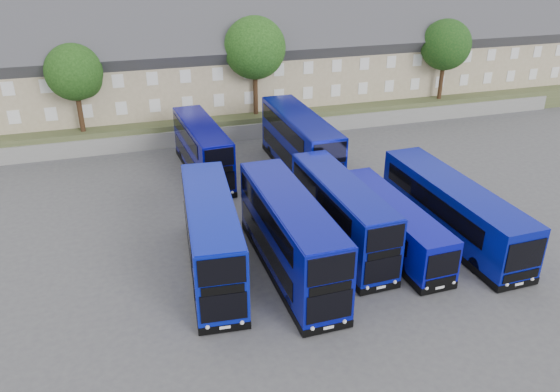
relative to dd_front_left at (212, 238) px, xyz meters
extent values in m
plane|color=#47474C|center=(6.69, -2.59, -2.23)|extent=(120.00, 120.00, 0.00)
cube|color=slate|center=(6.69, 21.41, -1.48)|extent=(70.00, 0.40, 1.50)
cube|color=#444F2C|center=(6.69, 31.41, -1.23)|extent=(80.00, 20.00, 2.00)
cube|color=tan|center=(-11.31, 27.41, 2.77)|extent=(6.00, 8.00, 6.00)
cube|color=#3E3E44|center=(-11.31, 27.41, 5.77)|extent=(6.00, 10.40, 10.40)
cube|color=brown|center=(-9.81, 27.41, 9.61)|extent=(0.60, 0.90, 1.40)
cube|color=tan|center=(-5.31, 27.41, 2.77)|extent=(6.00, 8.00, 6.00)
cube|color=#3E3E44|center=(-5.31, 27.41, 5.77)|extent=(6.00, 10.40, 10.40)
cube|color=brown|center=(-3.81, 27.41, 9.61)|extent=(0.60, 0.90, 1.40)
cube|color=tan|center=(0.69, 27.41, 2.77)|extent=(6.00, 8.00, 6.00)
cube|color=#3E3E44|center=(0.69, 27.41, 5.77)|extent=(6.00, 10.40, 10.40)
cube|color=brown|center=(2.19, 27.41, 9.61)|extent=(0.60, 0.90, 1.40)
cube|color=tan|center=(6.69, 27.41, 2.77)|extent=(6.00, 8.00, 6.00)
cube|color=#3E3E44|center=(6.69, 27.41, 5.77)|extent=(6.00, 10.40, 10.40)
cube|color=brown|center=(8.19, 27.41, 9.61)|extent=(0.60, 0.90, 1.40)
cube|color=tan|center=(12.69, 27.41, 2.77)|extent=(6.00, 8.00, 6.00)
cube|color=#3E3E44|center=(12.69, 27.41, 5.77)|extent=(6.00, 10.40, 10.40)
cube|color=brown|center=(14.19, 27.41, 9.61)|extent=(0.60, 0.90, 1.40)
cube|color=tan|center=(18.69, 27.41, 2.77)|extent=(6.00, 8.00, 6.00)
cube|color=#3E3E44|center=(18.69, 27.41, 5.77)|extent=(6.00, 10.40, 10.40)
cube|color=tan|center=(24.69, 27.41, 2.77)|extent=(6.00, 8.00, 6.00)
cube|color=#3E3E44|center=(24.69, 27.41, 5.77)|extent=(6.00, 10.40, 10.40)
cube|color=tan|center=(30.69, 27.41, 2.77)|extent=(6.00, 8.00, 6.00)
cube|color=#3E3E44|center=(30.69, 27.41, 5.77)|extent=(6.00, 10.40, 10.40)
cube|color=tan|center=(36.69, 27.41, 2.77)|extent=(6.00, 8.00, 6.00)
cube|color=#3E3E44|center=(36.69, 27.41, 5.77)|extent=(6.00, 10.40, 10.40)
cube|color=tan|center=(42.69, 27.41, 2.77)|extent=(6.00, 8.00, 6.00)
cube|color=#3E3E44|center=(42.69, 27.41, 5.77)|extent=(6.00, 10.40, 10.40)
cube|color=#0917A6|center=(0.00, 0.02, 0.21)|extent=(3.59, 11.54, 4.19)
cube|color=black|center=(0.00, 0.02, -1.93)|extent=(3.64, 11.59, 0.45)
cube|color=black|center=(-0.51, -5.66, -0.63)|extent=(2.28, 0.27, 1.55)
cube|color=black|center=(-0.51, -5.66, 1.43)|extent=(2.28, 0.27, 1.45)
cylinder|color=black|center=(-1.44, -3.34, -1.73)|extent=(0.39, 1.02, 1.00)
cube|color=#070D8D|center=(4.26, -1.28, 0.29)|extent=(2.86, 11.76, 4.34)
cube|color=black|center=(4.26, -1.28, -1.93)|extent=(2.90, 11.80, 0.45)
cube|color=black|center=(4.36, -7.17, -0.58)|extent=(2.36, 0.10, 1.60)
cube|color=black|center=(4.36, -7.17, 1.55)|extent=(2.36, 0.10, 1.49)
cylinder|color=black|center=(3.14, -4.96, -1.73)|extent=(0.32, 1.00, 1.00)
cube|color=#070F8F|center=(8.18, 0.58, 0.11)|extent=(2.81, 10.92, 3.99)
cube|color=black|center=(8.18, 0.58, -1.93)|extent=(2.85, 10.96, 0.45)
cube|color=black|center=(8.35, -4.87, -0.70)|extent=(2.17, 0.13, 1.48)
cube|color=black|center=(8.35, -4.87, 1.27)|extent=(2.17, 0.13, 1.38)
cylinder|color=black|center=(7.20, -2.68, -1.73)|extent=(0.33, 1.01, 1.00)
cube|color=#060778|center=(1.96, 14.36, 0.08)|extent=(3.16, 10.82, 3.92)
cube|color=black|center=(1.96, 14.36, -1.93)|extent=(3.20, 10.86, 0.45)
cube|color=black|center=(2.33, 9.00, -0.73)|extent=(2.13, 0.21, 1.46)
cube|color=black|center=(2.33, 9.00, 1.21)|extent=(2.13, 0.21, 1.36)
cylinder|color=black|center=(1.12, 11.16, -1.73)|extent=(0.37, 1.02, 1.00)
cube|color=#060C7D|center=(9.59, 12.40, 0.38)|extent=(2.96, 12.22, 4.52)
cube|color=black|center=(9.59, 12.40, -1.93)|extent=(3.00, 12.27, 0.45)
cube|color=black|center=(9.69, 6.28, -0.52)|extent=(2.47, 0.10, 1.66)
cube|color=black|center=(9.69, 6.28, 1.70)|extent=(2.47, 0.10, 1.55)
cylinder|color=black|center=(8.42, 8.49, -1.73)|extent=(0.32, 1.00, 1.00)
cube|color=#080BA2|center=(11.26, -0.34, -0.55)|extent=(2.59, 11.01, 2.66)
cube|color=black|center=(11.26, -0.34, -1.93)|extent=(2.63, 11.05, 0.45)
cube|color=black|center=(11.42, -5.84, -0.36)|extent=(1.98, 0.12, 1.46)
cylinder|color=black|center=(10.37, -3.64, -1.73)|extent=(0.33, 1.01, 1.00)
cube|color=#071190|center=(15.60, -0.25, -0.25)|extent=(3.10, 13.21, 3.26)
cube|color=black|center=(15.60, -0.25, -1.93)|extent=(3.14, 13.25, 0.45)
cube|color=black|center=(15.78, -6.84, 0.01)|extent=(2.44, 0.13, 1.75)
cylinder|color=black|center=(14.50, -4.65, -1.73)|extent=(0.33, 1.01, 1.00)
cylinder|color=#382314|center=(-7.31, 22.41, 1.64)|extent=(0.44, 0.44, 3.75)
sphere|color=#16350E|center=(-7.31, 22.41, 5.02)|extent=(4.80, 4.80, 4.80)
sphere|color=#16350E|center=(-6.71, 22.81, 4.27)|extent=(3.30, 3.30, 3.30)
cylinder|color=#382314|center=(8.69, 22.91, 2.02)|extent=(0.44, 0.44, 4.50)
sphere|color=#15360E|center=(8.69, 22.91, 6.07)|extent=(5.76, 5.76, 5.76)
sphere|color=#15360E|center=(9.29, 23.31, 5.17)|extent=(3.96, 3.96, 3.96)
cylinder|color=#382314|center=(28.69, 22.41, 1.77)|extent=(0.44, 0.44, 4.00)
sphere|color=#0E3410|center=(28.69, 22.41, 5.37)|extent=(5.12, 5.12, 5.12)
sphere|color=#0E3410|center=(29.29, 22.81, 4.57)|extent=(3.52, 3.52, 3.52)
cylinder|color=#382314|center=(34.69, 29.41, 1.89)|extent=(0.44, 0.44, 4.25)
sphere|color=#103D15|center=(34.69, 29.41, 5.72)|extent=(5.44, 5.44, 5.44)
sphere|color=#103D15|center=(35.29, 29.81, 4.87)|extent=(3.74, 3.74, 3.74)
camera|label=1|loc=(-4.21, -26.80, 15.64)|focal=35.00mm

